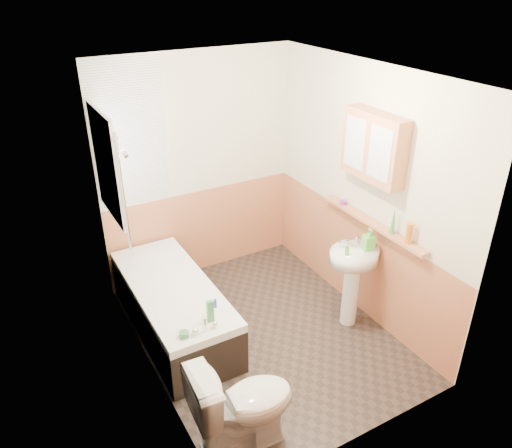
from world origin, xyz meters
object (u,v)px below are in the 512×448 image
Objects in this scene: sink at (353,271)px; medicine_cabinet at (374,147)px; bathtub at (174,307)px; toilet at (243,405)px; pine_shelf at (372,223)px.

medicine_cabinet reaches higher than sink.
sink reaches higher than bathtub.
sink is (1.60, 0.74, 0.22)m from toilet.
medicine_cabinet is (0.17, 0.09, 1.20)m from sink.
medicine_cabinet is (1.74, -0.65, 1.52)m from bathtub.
toilet is 0.82× the size of sink.
pine_shelf is at bearing 18.21° from sink.
pine_shelf is 1.99× the size of medicine_cabinet.
pine_shelf is at bearing -62.66° from toilet.
sink is at bearing -172.85° from pine_shelf.
medicine_cabinet reaches higher than bathtub.
sink is 1.41× the size of medicine_cabinet.
sink is 0.50m from pine_shelf.
bathtub is at bearing 158.05° from pine_shelf.
toilet is at bearing -91.16° from bathtub.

